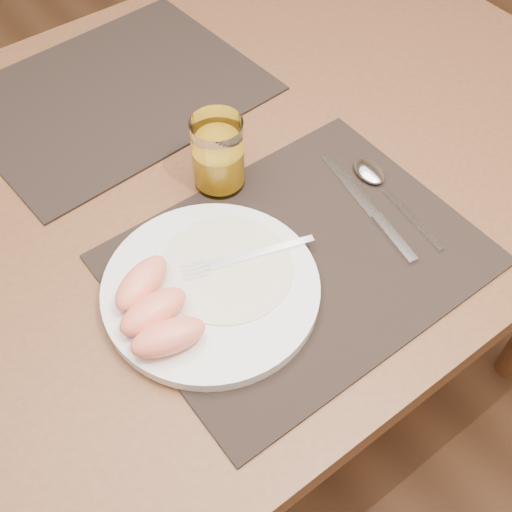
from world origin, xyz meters
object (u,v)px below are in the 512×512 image
Objects in this scene: knife at (375,215)px; plate at (211,289)px; spoon at (375,178)px; placemat_far at (114,94)px; juice_glass at (218,157)px; table at (192,211)px; placemat_near at (298,259)px; fork at (237,259)px.

plate is at bearing 173.08° from knife.
spoon is at bearing 3.61° from plate.
plate reaches higher than placemat_far.
plate is (-0.10, -0.42, 0.01)m from placemat_far.
placemat_far is 0.27m from juice_glass.
table is 6.39× the size of knife.
spoon is (0.30, 0.02, -0.00)m from plate.
placemat_near is (0.03, -0.22, 0.09)m from table.
fork is at bearing 154.27° from placemat_near.
placemat_near is at bearing -166.54° from spoon.
table is 0.29m from spoon.
table is 0.15m from juice_glass.
fork is 0.25m from spoon.
table is at bearing 97.36° from placemat_near.
placemat_near is 0.08m from fork.
fork is (-0.07, 0.03, 0.02)m from placemat_near.
juice_glass is at bearing 90.91° from placemat_near.
plate is at bearing -176.39° from spoon.
placemat_far is at bearing 116.77° from spoon.
juice_glass reaches higher than knife.
knife is (0.13, -0.01, 0.00)m from placemat_near.
placemat_far is 0.43m from plate.
plate reaches higher than spoon.
juice_glass is at bearing -85.02° from placemat_far.
table is 0.24m from plate.
knife is 2.01× the size of juice_glass.
spoon is 0.23m from juice_glass.
placemat_far is at bearing 77.15° from plate.
placemat_far is at bearing 89.36° from table.
juice_glass is at bearing 63.39° from fork.
plate is at bearing 169.15° from placemat_near.
plate is at bearing -166.51° from fork.
placemat_far is 0.41m from fork.
placemat_near is at bearing -86.62° from placemat_far.
plate reaches higher than knife.
placemat_far is (-0.03, 0.44, 0.00)m from placemat_near.
juice_glass is at bearing 51.86° from plate.
table is at bearing -90.64° from placemat_far.
fork is 0.16m from juice_glass.
juice_glass is at bearing 143.39° from spoon.
placemat_far is 2.05× the size of knife.
spoon reaches higher than placemat_far.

